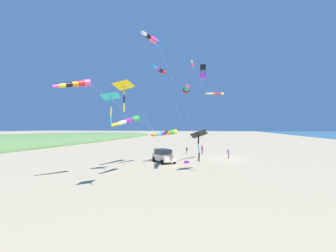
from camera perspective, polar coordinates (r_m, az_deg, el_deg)
The scene contains 18 objects.
ground_plane at distance 37.44m, azimuth 14.71°, elevation -7.91°, with size 600.00×600.00×0.00m, color tan.
parked_car at distance 31.95m, azimuth -1.11°, elevation -7.50°, with size 4.16×4.50×1.85m.
cooler_box at distance 31.49m, azimuth 4.74°, elevation -8.96°, with size 0.62×0.42×0.42m.
person_adult_flyer at distance 36.99m, azimuth 15.03°, elevation -6.50°, with size 0.40×0.52×1.77m.
person_child_green_jacket at distance 42.34m, azimuth 8.65°, elevation -5.81°, with size 0.48×0.57×1.68m.
person_child_grey_jacket at distance 42.57m, azimuth 4.77°, elevation -6.08°, with size 0.33×0.41×1.27m.
kite_delta_orange_high_right at distance 18.50m, azimuth -14.35°, elevation 7.17°, with size 2.61×13.42×7.73m.
kite_windsock_striped_overhead at distance 26.69m, azimuth 4.67°, elevation 9.27°, with size 6.98×7.57×9.80m.
kite_windsock_blue_topmost at distance 23.46m, azimuth -21.96°, elevation 9.82°, with size 11.84×14.55×9.65m.
kite_windsock_teal_far_right at distance 31.11m, azimuth -9.77°, elevation 1.36°, with size 9.97×5.70×6.64m.
kite_delta_green_low_center at distance 25.30m, azimuth -11.23°, elevation 9.94°, with size 5.24×9.05×10.02m.
kite_box_white_trailing at distance 27.72m, azimuth 8.85°, elevation 13.41°, with size 5.14×4.50×12.30m.
kite_windsock_long_streamer_right at distance 34.13m, azimuth 12.26°, elevation 7.99°, with size 2.72×11.14×10.31m.
kite_windsock_red_high_left at distance 32.13m, azimuth 6.20°, elevation 15.36°, with size 7.62×9.27×13.97m.
kite_windsock_yellow_midlevel at distance 34.93m, azimuth -0.02°, elevation -1.74°, with size 7.83×9.44×4.62m.
kite_windsock_purple_drifting at distance 29.66m, azimuth -2.15°, elevation 13.98°, with size 4.82×6.40×12.52m.
kite_delta_rainbow_low_near at distance 25.80m, azimuth 7.64°, elevation -2.12°, with size 3.46×6.57×4.75m.
kite_windsock_checkered_midright at distance 23.00m, azimuth -3.81°, elevation 20.89°, with size 4.55×15.24×13.63m.
Camera 1 is at (-0.79, -37.12, 4.87)m, focal length 24.14 mm.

